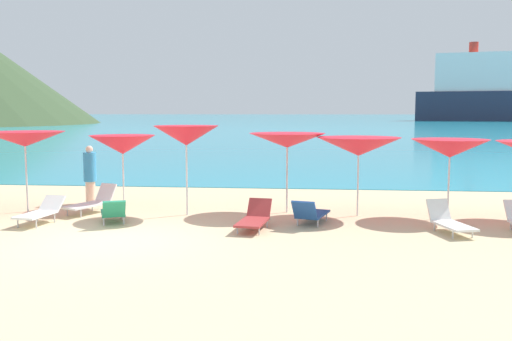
% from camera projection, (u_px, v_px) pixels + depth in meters
% --- Properties ---
extents(ground_plane, '(50.00, 100.00, 0.30)m').
position_uv_depth(ground_plane, '(202.00, 186.00, 21.99)').
color(ground_plane, beige).
extents(ocean_water, '(650.00, 440.00, 0.02)m').
position_uv_depth(ocean_water, '(303.00, 118.00, 238.01)').
color(ocean_water, teal).
rests_on(ocean_water, ground_plane).
extents(umbrella_3, '(2.27, 2.27, 2.22)m').
position_uv_depth(umbrella_3, '(25.00, 139.00, 15.29)').
color(umbrella_3, silver).
rests_on(umbrella_3, ground_plane).
extents(umbrella_4, '(1.95, 1.95, 2.09)m').
position_uv_depth(umbrella_4, '(123.00, 145.00, 16.05)').
color(umbrella_4, silver).
rests_on(umbrella_4, ground_plane).
extents(umbrella_5, '(1.83, 1.83, 2.40)m').
position_uv_depth(umbrella_5, '(186.00, 136.00, 14.81)').
color(umbrella_5, silver).
rests_on(umbrella_5, ground_plane).
extents(umbrella_6, '(2.28, 2.28, 2.18)m').
position_uv_depth(umbrella_6, '(287.00, 141.00, 15.20)').
color(umbrella_6, silver).
rests_on(umbrella_6, ground_plane).
extents(umbrella_7, '(2.45, 2.45, 2.10)m').
position_uv_depth(umbrella_7, '(359.00, 147.00, 14.71)').
color(umbrella_7, silver).
rests_on(umbrella_7, ground_plane).
extents(umbrella_8, '(2.14, 2.14, 2.06)m').
position_uv_depth(umbrella_8, '(450.00, 148.00, 14.47)').
color(umbrella_8, silver).
rests_on(umbrella_8, ground_plane).
extents(lounge_chair_1, '(0.92, 1.55, 0.69)m').
position_uv_depth(lounge_chair_1, '(449.00, 221.00, 12.83)').
color(lounge_chair_1, white).
rests_on(lounge_chair_1, ground_plane).
extents(lounge_chair_2, '(0.97, 1.65, 0.69)m').
position_uv_depth(lounge_chair_2, '(311.00, 213.00, 13.73)').
color(lounge_chair_2, '#1E478C').
rests_on(lounge_chair_2, ground_plane).
extents(lounge_chair_3, '(1.13, 1.70, 0.74)m').
position_uv_depth(lounge_chair_3, '(92.00, 202.00, 15.30)').
color(lounge_chair_3, white).
rests_on(lounge_chair_3, ground_plane).
extents(lounge_chair_5, '(0.75, 1.54, 0.61)m').
position_uv_depth(lounge_chair_5, '(41.00, 211.00, 13.84)').
color(lounge_chair_5, white).
rests_on(lounge_chair_5, ground_plane).
extents(lounge_chair_6, '(0.77, 1.60, 0.64)m').
position_uv_depth(lounge_chair_6, '(254.00, 218.00, 13.20)').
color(lounge_chair_6, '#A53333').
rests_on(lounge_chair_6, ground_plane).
extents(lounge_chair_7, '(1.04, 1.48, 0.67)m').
position_uv_depth(lounge_chair_7, '(113.00, 212.00, 13.85)').
color(lounge_chair_7, '#268C66').
rests_on(lounge_chair_7, ground_plane).
extents(beachgoer_4, '(0.38, 0.38, 1.75)m').
position_uv_depth(beachgoer_4, '(90.00, 173.00, 16.81)').
color(beachgoer_4, beige).
rests_on(beachgoer_4, ground_plane).
extents(cruise_ship, '(40.85, 15.10, 21.80)m').
position_uv_depth(cruise_ship, '(491.00, 91.00, 155.02)').
color(cruise_ship, '#262D47').
rests_on(cruise_ship, ocean_water).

